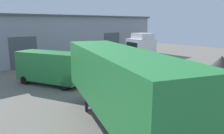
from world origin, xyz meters
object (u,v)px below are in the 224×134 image
Objects in this scene: container_trailer_green at (118,82)px; gravel_pile at (221,63)px; tractor_unit_white at (145,52)px; delivery_van_green at (51,67)px; oil_drum at (218,72)px.

container_trailer_green is 3.56× the size of gravel_pile.
delivery_van_green is (-10.77, 1.21, -0.38)m from tractor_unit_white.
delivery_van_green is 2.07× the size of gravel_pile.
gravel_pile is at bearing 145.33° from tractor_unit_white.
tractor_unit_white is 7.70m from oil_drum.
delivery_van_green is 6.95× the size of oil_drum.
gravel_pile is (16.29, -7.46, -0.69)m from delivery_van_green.
tractor_unit_white is 10.85m from delivery_van_green.
gravel_pile reaches higher than oil_drum.
container_trailer_green is 9.87m from delivery_van_green.
tractor_unit_white is at bearing 60.90° from delivery_van_green.
container_trailer_green is at bearing -174.97° from oil_drum.
tractor_unit_white is at bearing -33.36° from container_trailer_green.
container_trailer_green is 18.08m from gravel_pile.
gravel_pile is at bearing 16.40° from oil_drum.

